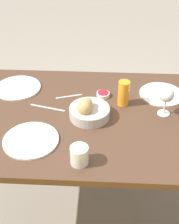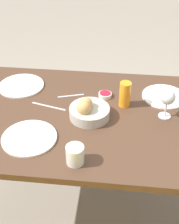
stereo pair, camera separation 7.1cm
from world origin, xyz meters
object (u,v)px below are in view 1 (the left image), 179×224
plate_far_center (31,140)px  wine_glass (167,96)px  jam_bowl_berry (103,94)px  spoon_coffee (69,96)px  fork_silver (48,108)px  plate_near_right (18,88)px  bread_basket (89,111)px  water_tumbler (79,155)px  plate_near_left (161,94)px  juice_glass (124,93)px

plate_far_center → wine_glass: size_ratio=1.67×
jam_bowl_berry → spoon_coffee: 0.19m
wine_glass → jam_bowl_berry: wine_glass is taller
fork_silver → spoon_coffee: bearing=-131.9°
plate_near_right → jam_bowl_berry: size_ratio=3.59×
bread_basket → plate_near_right: bread_basket is taller
fork_silver → bread_basket: bearing=163.0°
bread_basket → water_tumbler: (0.02, 0.32, 0.00)m
jam_bowl_berry → fork_silver: size_ratio=0.38×
plate_near_left → juice_glass: bearing=24.6°
fork_silver → wine_glass: bearing=178.2°
jam_bowl_berry → plate_near_right: bearing=-6.0°
bread_basket → water_tumbler: bearing=86.3°
plate_far_center → fork_silver: 0.27m
bread_basket → jam_bowl_berry: 0.21m
plate_far_center → water_tumbler: 0.27m
water_tumbler → jam_bowl_berry: size_ratio=1.18×
spoon_coffee → plate_near_left: bearing=-175.0°
plate_near_right → jam_bowl_berry: jam_bowl_berry is taller
plate_far_center → juice_glass: juice_glass is taller
plate_near_left → fork_silver: (0.62, 0.16, -0.00)m
juice_glass → jam_bowl_berry: size_ratio=1.90×
plate_far_center → wine_glass: bearing=-159.2°
plate_far_center → wine_glass: 0.70m
plate_far_center → jam_bowl_berry: (-0.33, -0.39, 0.01)m
bread_basket → spoon_coffee: size_ratio=1.42×
bread_basket → fork_silver: size_ratio=1.06×
juice_glass → wine_glass: size_ratio=0.89×
water_tumbler → spoon_coffee: bearing=-78.8°
water_tumbler → fork_silver: bearing=-62.6°
water_tumbler → spoon_coffee: size_ratio=0.60×
plate_near_left → fork_silver: 0.64m
plate_far_center → wine_glass: wine_glass is taller
wine_glass → jam_bowl_berry: size_ratio=2.12×
juice_glass → wine_glass: wine_glass is taller
plate_near_right → wine_glass: bearing=166.1°
bread_basket → fork_silver: 0.24m
bread_basket → juice_glass: size_ratio=1.47×
juice_glass → water_tumbler: (0.20, 0.45, -0.03)m
plate_far_center → juice_glass: 0.55m
bread_basket → plate_far_center: 0.33m
water_tumbler → jam_bowl_berry: 0.53m
plate_near_left → wine_glass: bearing=86.1°
wine_glass → spoon_coffee: bearing=-14.6°
water_tumbler → jam_bowl_berry: water_tumbler is taller
plate_near_right → fork_silver: (-0.20, 0.18, -0.00)m
wine_glass → juice_glass: bearing=-20.3°
plate_far_center → water_tumbler: bearing=152.0°
jam_bowl_berry → spoon_coffee: (0.19, 0.02, -0.01)m
juice_glass → spoon_coffee: size_ratio=0.96×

